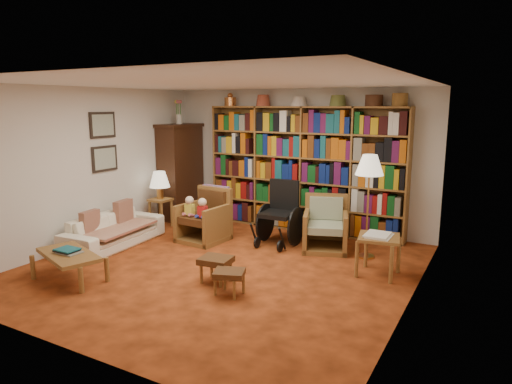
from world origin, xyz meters
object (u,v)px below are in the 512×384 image
Objects in this scene: armchair_leather at (206,219)px; floor_lamp at (369,169)px; footstool_b at (229,275)px; side_table_lamp at (161,207)px; armchair_sage at (327,229)px; side_table_papers at (379,242)px; coffee_table at (69,256)px; footstool_a at (216,262)px; wheelchair at (280,215)px; sofa at (114,230)px.

floor_lamp reaches higher than armchair_leather.
floor_lamp reaches higher than footstool_b.
armchair_leather reaches higher than side_table_lamp.
armchair_sage is 1.47× the size of side_table_papers.
coffee_table is at bearing -138.30° from floor_lamp.
footstool_a is at bearing 27.10° from coffee_table.
armchair_leather reaches higher than footstool_a.
armchair_leather is 0.58× the size of floor_lamp.
floor_lamp is 4.24m from coffee_table.
wheelchair is (-0.77, -0.11, 0.15)m from armchair_sage.
sofa is 2.67m from wheelchair.
sofa is 1.59× the size of coffee_table.
wheelchair is (2.36, 0.16, 0.09)m from side_table_lamp.
armchair_sage is 0.79m from wheelchair.
floor_lamp reaches higher than side_table_lamp.
footstool_a is 1.89m from coffee_table.
footstool_a is 0.39× the size of coffee_table.
wheelchair reaches higher than coffee_table.
wheelchair is (1.16, 0.42, 0.11)m from armchair_leather.
armchair_leather is 2.32m from footstool_b.
armchair_sage is (3.03, 1.52, 0.06)m from sofa.
armchair_sage reaches higher than coffee_table.
side_table_lamp is 3.14m from armchair_sage.
floor_lamp reaches higher than armchair_sage.
floor_lamp reaches higher than wheelchair.
side_table_papers is (2.92, -0.24, 0.09)m from armchair_leather.
armchair_sage is (3.13, 0.27, -0.06)m from side_table_lamp.
wheelchair is 0.94× the size of coffee_table.
footstool_b is 2.12m from coffee_table.
armchair_sage reaches higher than sofa.
coffee_table reaches higher than footstool_a.
side_table_papers is (1.76, -0.66, -0.02)m from wheelchair.
armchair_sage is at bearing 15.12° from armchair_leather.
coffee_table is at bearing -159.80° from sofa.
wheelchair is 1.65m from floor_lamp.
floor_lamp reaches higher than footstool_a.
side_table_lamp is at bearing 0.75° from sofa.
coffee_table is (-1.66, -2.76, -0.15)m from wheelchair.
wheelchair reaches higher than footstool_b.
armchair_leather is 1.45× the size of side_table_papers.
coffee_table is at bearing -121.00° from wheelchair.
footstool_a is (2.38, -1.74, -0.11)m from side_table_lamp.
footstool_a is at bearing -144.38° from side_table_papers.
floor_lamp is at bearing 53.39° from footstool_a.
side_table_lamp reaches higher than sofa.
footstool_a is at bearing -89.38° from wheelchair.
wheelchair is 0.68× the size of floor_lamp.
wheelchair is (2.26, 1.41, 0.21)m from sofa.
armchair_sage is (1.93, 0.52, -0.04)m from armchair_leather.
side_table_papers is at bearing -4.71° from armchair_leather.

